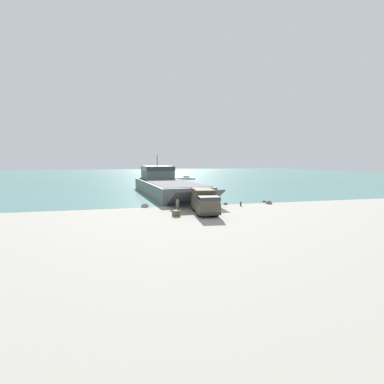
{
  "coord_description": "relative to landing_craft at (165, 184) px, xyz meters",
  "views": [
    {
      "loc": [
        -11.79,
        -35.65,
        6.5
      ],
      "look_at": [
        -1.87,
        3.58,
        2.19
      ],
      "focal_mm": 28.0,
      "sensor_mm": 36.0,
      "label": 1
    }
  ],
  "objects": [
    {
      "name": "ground_plane",
      "position": [
        2.5,
        -22.52,
        -1.87
      ],
      "size": [
        240.0,
        240.0,
        0.0
      ],
      "primitive_type": "plane",
      "color": "#9E998E"
    },
    {
      "name": "water_surface",
      "position": [
        2.5,
        72.95,
        -1.86
      ],
      "size": [
        240.0,
        180.0,
        0.01
      ],
      "primitive_type": "cube",
      "color": "#477F7A",
      "rests_on": "ground_plane"
    },
    {
      "name": "landing_craft",
      "position": [
        0.0,
        0.0,
        0.0
      ],
      "size": [
        10.43,
        33.0,
        7.63
      ],
      "rotation": [
        0.0,
        0.0,
        0.07
      ],
      "color": "#56605B",
      "rests_on": "ground_plane"
    },
    {
      "name": "military_truck",
      "position": [
        1.12,
        -23.29,
        -0.36
      ],
      "size": [
        3.16,
        7.21,
        2.9
      ],
      "rotation": [
        0.0,
        0.0,
        -1.67
      ],
      "color": "#4C4738",
      "rests_on": "ground_plane"
    },
    {
      "name": "soldier_on_ramp",
      "position": [
        -2.12,
        -22.62,
        -0.84
      ],
      "size": [
        0.37,
        0.49,
        1.76
      ],
      "rotation": [
        0.0,
        0.0,
        0.34
      ],
      "color": "#475638",
      "rests_on": "ground_plane"
    },
    {
      "name": "moored_boat_a",
      "position": [
        13.27,
        40.44,
        -1.4
      ],
      "size": [
        7.19,
        3.64,
        1.4
      ],
      "rotation": [
        0.0,
        0.0,
        1.32
      ],
      "color": "white",
      "rests_on": "ground_plane"
    },
    {
      "name": "mooring_bollard",
      "position": [
        7.78,
        -19.01,
        -1.52
      ],
      "size": [
        0.24,
        0.24,
        0.64
      ],
      "color": "#333338",
      "rests_on": "ground_plane"
    },
    {
      "name": "cargo_crate",
      "position": [
        -2.65,
        -24.33,
        -1.53
      ],
      "size": [
        0.88,
        0.97,
        0.67
      ],
      "primitive_type": "cube",
      "rotation": [
        0.0,
        0.0,
        0.32
      ],
      "color": "#475638",
      "rests_on": "ground_plane"
    },
    {
      "name": "shoreline_rock_a",
      "position": [
        -5.56,
        -16.6,
        -1.87
      ],
      "size": [
        1.09,
        1.09,
        1.09
      ],
      "primitive_type": "sphere",
      "color": "gray",
      "rests_on": "ground_plane"
    },
    {
      "name": "shoreline_rock_b",
      "position": [
        12.9,
        -16.25,
        -1.87
      ],
      "size": [
        0.6,
        0.6,
        0.6
      ],
      "primitive_type": "sphere",
      "color": "#66605B",
      "rests_on": "ground_plane"
    },
    {
      "name": "shoreline_rock_c",
      "position": [
        6.18,
        -17.16,
        -1.87
      ],
      "size": [
        0.63,
        0.63,
        0.63
      ],
      "primitive_type": "sphere",
      "color": "#66605B",
      "rests_on": "ground_plane"
    },
    {
      "name": "shoreline_rock_d",
      "position": [
        12.75,
        -17.99,
        -1.87
      ],
      "size": [
        0.97,
        0.97,
        0.97
      ],
      "primitive_type": "sphere",
      "color": "#66605B",
      "rests_on": "ground_plane"
    }
  ]
}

